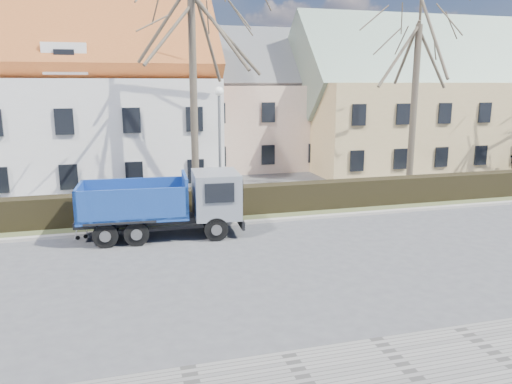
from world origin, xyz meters
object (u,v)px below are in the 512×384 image
object	(u,v)px
dump_truck	(156,205)
parked_car_a	(130,192)
cart_frame	(76,232)
streetlight	(220,150)

from	to	relation	value
dump_truck	parked_car_a	bearing A→B (deg)	102.07
parked_car_a	cart_frame	bearing A→B (deg)	151.99
cart_frame	parked_car_a	distance (m)	5.88
dump_truck	parked_car_a	distance (m)	5.92
dump_truck	streetlight	size ratio (longest dim) A/B	1.11
streetlight	cart_frame	xyz separation A→B (m)	(-6.31, -2.90, -2.62)
cart_frame	parked_car_a	bearing A→B (deg)	67.90
dump_truck	parked_car_a	world-z (taller)	dump_truck
streetlight	cart_frame	distance (m)	7.42
dump_truck	streetlight	bearing A→B (deg)	49.05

